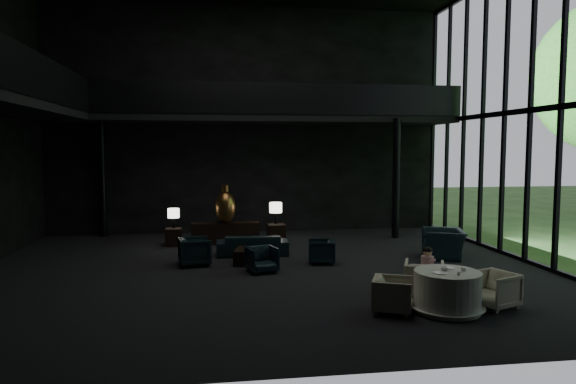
{
  "coord_description": "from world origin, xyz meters",
  "views": [
    {
      "loc": [
        -1.2,
        -12.43,
        3.02
      ],
      "look_at": [
        0.65,
        0.5,
        1.9
      ],
      "focal_mm": 32.0,
      "sensor_mm": 36.0,
      "label": 1
    }
  ],
  "objects": [
    {
      "name": "floor",
      "position": [
        0.0,
        0.0,
        0.0
      ],
      "size": [
        14.0,
        12.0,
        0.02
      ],
      "primitive_type": "cube",
      "color": "black",
      "rests_on": "ground"
    },
    {
      "name": "wall_back",
      "position": [
        0.0,
        6.0,
        4.0
      ],
      "size": [
        14.0,
        0.04,
        8.0
      ],
      "primitive_type": "cube",
      "color": "black",
      "rests_on": "ground"
    },
    {
      "name": "wall_front",
      "position": [
        0.0,
        -6.0,
        4.0
      ],
      "size": [
        14.0,
        0.04,
        8.0
      ],
      "primitive_type": "cube",
      "color": "black",
      "rests_on": "ground"
    },
    {
      "name": "curtain_wall",
      "position": [
        6.95,
        0.0,
        4.0
      ],
      "size": [
        0.2,
        12.0,
        8.0
      ],
      "primitive_type": null,
      "color": "black",
      "rests_on": "ground"
    },
    {
      "name": "mezzanine_back",
      "position": [
        1.0,
        5.0,
        4.0
      ],
      "size": [
        12.0,
        2.0,
        0.25
      ],
      "primitive_type": "cube",
      "color": "black",
      "rests_on": "wall_back"
    },
    {
      "name": "railing_left",
      "position": [
        -5.0,
        0.0,
        4.6
      ],
      "size": [
        0.06,
        12.0,
        1.0
      ],
      "primitive_type": "cube",
      "color": "black",
      "rests_on": "mezzanine_left"
    },
    {
      "name": "railing_back",
      "position": [
        1.0,
        4.0,
        4.6
      ],
      "size": [
        12.0,
        0.06,
        1.0
      ],
      "primitive_type": "cube",
      "color": "black",
      "rests_on": "mezzanine_back"
    },
    {
      "name": "column_nw",
      "position": [
        -5.0,
        5.7,
        2.0
      ],
      "size": [
        0.24,
        0.24,
        4.0
      ],
      "primitive_type": "cylinder",
      "color": "black",
      "rests_on": "floor"
    },
    {
      "name": "column_ne",
      "position": [
        4.8,
        4.0,
        2.0
      ],
      "size": [
        0.24,
        0.24,
        4.0
      ],
      "primitive_type": "cylinder",
      "color": "black",
      "rests_on": "floor"
    },
    {
      "name": "console",
      "position": [
        -0.89,
        3.71,
        0.34
      ],
      "size": [
        2.12,
        0.48,
        0.68
      ],
      "primitive_type": "cube",
      "color": "black",
      "rests_on": "floor"
    },
    {
      "name": "bronze_urn",
      "position": [
        -0.89,
        3.61,
        1.19
      ],
      "size": [
        0.64,
        0.64,
        1.19
      ],
      "color": "#A3803E",
      "rests_on": "console"
    },
    {
      "name": "side_table_left",
      "position": [
        -2.49,
        3.64,
        0.27
      ],
      "size": [
        0.49,
        0.49,
        0.54
      ],
      "primitive_type": "cube",
      "color": "black",
      "rests_on": "floor"
    },
    {
      "name": "table_lamp_left",
      "position": [
        -2.49,
        3.74,
        0.97
      ],
      "size": [
        0.36,
        0.36,
        0.6
      ],
      "color": "black",
      "rests_on": "side_table_left"
    },
    {
      "name": "side_table_right",
      "position": [
        0.71,
        3.56,
        0.31
      ],
      "size": [
        0.56,
        0.56,
        0.61
      ],
      "primitive_type": "cube",
      "color": "black",
      "rests_on": "floor"
    },
    {
      "name": "table_lamp_right",
      "position": [
        0.71,
        3.71,
        1.09
      ],
      "size": [
        0.4,
        0.4,
        0.67
      ],
      "color": "black",
      "rests_on": "side_table_right"
    },
    {
      "name": "sofa",
      "position": [
        -0.17,
        1.87,
        0.38
      ],
      "size": [
        1.97,
        0.63,
        0.76
      ],
      "primitive_type": "imported",
      "rotation": [
        0.0,
        0.0,
        3.11
      ],
      "color": "black",
      "rests_on": "floor"
    },
    {
      "name": "lounge_armchair_west",
      "position": [
        -1.74,
        0.82,
        0.4
      ],
      "size": [
        0.85,
        0.89,
        0.8
      ],
      "primitive_type": "imported",
      "rotation": [
        0.0,
        0.0,
        1.74
      ],
      "color": "black",
      "rests_on": "floor"
    },
    {
      "name": "lounge_armchair_east",
      "position": [
        1.54,
        0.57,
        0.31
      ],
      "size": [
        0.65,
        0.68,
        0.61
      ],
      "primitive_type": "imported",
      "rotation": [
        0.0,
        0.0,
        -1.74
      ],
      "color": "black",
      "rests_on": "floor"
    },
    {
      "name": "lounge_armchair_south",
      "position": [
        -0.09,
        -0.17,
        0.31
      ],
      "size": [
        0.72,
        0.7,
        0.61
      ],
      "primitive_type": "imported",
      "rotation": [
        0.0,
        0.0,
        0.27
      ],
      "color": "black",
      "rests_on": "floor"
    },
    {
      "name": "window_armchair",
      "position": [
        5.02,
        0.77,
        0.58
      ],
      "size": [
        1.21,
        1.53,
        1.17
      ],
      "primitive_type": "imported",
      "rotation": [
        0.0,
        0.0,
        -1.86
      ],
      "color": "black",
      "rests_on": "floor"
    },
    {
      "name": "coffee_table",
      "position": [
        -0.25,
        0.79,
        0.19
      ],
      "size": [
        1.04,
        1.04,
        0.39
      ],
      "primitive_type": "cube",
      "rotation": [
        0.0,
        0.0,
        -0.22
      ],
      "color": "black",
      "rests_on": "floor"
    },
    {
      "name": "dining_table",
      "position": [
        3.04,
        -3.64,
        0.33
      ],
      "size": [
        1.38,
        1.38,
        0.75
      ],
      "color": "white",
      "rests_on": "floor"
    },
    {
      "name": "dining_chair_north",
      "position": [
        3.0,
        -2.67,
        0.41
      ],
      "size": [
        1.02,
        0.99,
        0.81
      ],
      "primitive_type": "imported",
      "rotation": [
        0.0,
        0.0,
        2.73
      ],
      "color": "beige",
      "rests_on": "floor"
    },
    {
      "name": "dining_chair_east",
      "position": [
        4.01,
        -3.55,
        0.36
      ],
      "size": [
        0.87,
        0.9,
        0.73
      ],
      "primitive_type": "imported",
      "rotation": [
        0.0,
        0.0,
        -1.19
      ],
      "color": "#BFB38F",
      "rests_on": "floor"
    },
    {
      "name": "dining_chair_west",
      "position": [
        2.02,
        -3.56,
        0.33
      ],
      "size": [
        0.81,
        0.83,
        0.67
      ],
      "primitive_type": "imported",
      "rotation": [
        0.0,
        0.0,
        1.16
      ],
      "color": "beige",
      "rests_on": "floor"
    },
    {
      "name": "child",
      "position": [
        3.09,
        -2.61,
        0.72
      ],
      "size": [
        0.26,
        0.26,
        0.55
      ],
      "rotation": [
        0.0,
        0.0,
        3.14
      ],
      "color": "#E9A3B0",
      "rests_on": "dining_chair_north"
    },
    {
      "name": "plate_a",
      "position": [
        2.84,
        -3.76,
        0.76
      ],
      "size": [
        0.28,
        0.28,
        0.02
      ],
      "primitive_type": "cylinder",
      "rotation": [
        0.0,
        0.0,
        -0.06
      ],
      "color": "white",
      "rests_on": "dining_table"
    },
    {
      "name": "plate_b",
      "position": [
        3.16,
        -3.4,
        0.76
      ],
      "size": [
        0.28,
        0.28,
        0.02
      ],
      "primitive_type": "cylinder",
      "rotation": [
        0.0,
        0.0,
        0.18
      ],
      "color": "white",
      "rests_on": "dining_table"
    },
    {
      "name": "saucer",
      "position": [
        3.27,
        -3.68,
        0.76
      ],
      "size": [
        0.17,
        0.17,
        0.01
      ],
      "primitive_type": "cylinder",
      "rotation": [
        0.0,
        0.0,
        0.11
      ],
      "color": "white",
      "rests_on": "dining_table"
    },
    {
      "name": "coffee_cup",
      "position": [
        3.34,
        -3.66,
        0.79
      ],
      "size": [
        0.1,
        0.1,
        0.06
      ],
      "primitive_type": "cylinder",
      "rotation": [
        0.0,
        0.0,
        -0.14
      ],
      "color": "white",
      "rests_on": "saucer"
    },
    {
      "name": "cereal_bowl",
      "position": [
        3.01,
        -3.56,
        0.79
      ],
      "size": [
        0.14,
        0.14,
        0.07
      ],
      "primitive_type": "ellipsoid",
      "color": "white",
      "rests_on": "dining_table"
    },
    {
      "name": "cream_pot",
      "position": [
        3.09,
        -3.96,
        0.78
      ],
      "size": [
        0.07,
        0.07,
        0.07
      ],
      "primitive_type": "cylinder",
      "rotation": [
        0.0,
        0.0,
        -0.37
      ],
      "color": "#99999E",
      "rests_on": "dining_table"
    }
  ]
}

